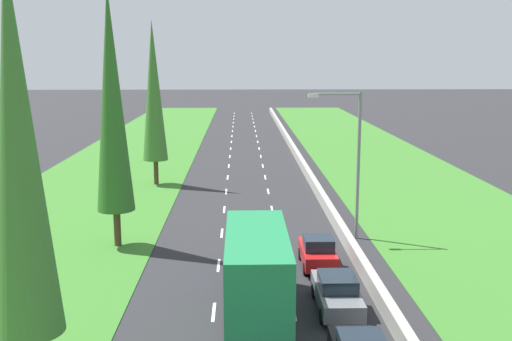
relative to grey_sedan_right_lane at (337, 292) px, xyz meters
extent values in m
plane|color=#28282B|center=(-3.65, 38.88, -0.81)|extent=(300.00, 300.00, 0.00)
cube|color=#387528|center=(-16.30, 38.88, -0.79)|extent=(14.00, 140.00, 0.04)
cube|color=#387528|center=(10.70, 38.88, -0.79)|extent=(14.00, 140.00, 0.04)
cube|color=#9E9B93|center=(2.05, 38.88, -0.39)|extent=(0.44, 120.00, 0.85)
cube|color=white|center=(-5.40, -0.12, -0.81)|extent=(0.14, 2.00, 0.01)
cube|color=white|center=(-5.40, 5.88, -0.81)|extent=(0.14, 2.00, 0.01)
cube|color=white|center=(-5.40, 11.88, -0.81)|extent=(0.14, 2.00, 0.01)
cube|color=white|center=(-5.40, 17.88, -0.81)|extent=(0.14, 2.00, 0.01)
cube|color=white|center=(-5.40, 23.88, -0.81)|extent=(0.14, 2.00, 0.01)
cube|color=white|center=(-5.40, 29.88, -0.81)|extent=(0.14, 2.00, 0.01)
cube|color=white|center=(-5.40, 35.88, -0.81)|extent=(0.14, 2.00, 0.01)
cube|color=white|center=(-5.40, 41.88, -0.81)|extent=(0.14, 2.00, 0.01)
cube|color=white|center=(-5.40, 47.88, -0.81)|extent=(0.14, 2.00, 0.01)
cube|color=white|center=(-5.40, 53.88, -0.81)|extent=(0.14, 2.00, 0.01)
cube|color=white|center=(-5.40, 59.88, -0.81)|extent=(0.14, 2.00, 0.01)
cube|color=white|center=(-5.40, 65.88, -0.81)|extent=(0.14, 2.00, 0.01)
cube|color=white|center=(-5.40, 71.88, -0.81)|extent=(0.14, 2.00, 0.01)
cube|color=white|center=(-5.40, 77.88, -0.81)|extent=(0.14, 2.00, 0.01)
cube|color=white|center=(-5.40, 83.88, -0.81)|extent=(0.14, 2.00, 0.01)
cube|color=white|center=(-5.40, 89.88, -0.81)|extent=(0.14, 2.00, 0.01)
cube|color=white|center=(-5.40, 95.88, -0.81)|extent=(0.14, 2.00, 0.01)
cube|color=white|center=(-1.90, -0.12, -0.81)|extent=(0.14, 2.00, 0.01)
cube|color=white|center=(-1.90, 5.88, -0.81)|extent=(0.14, 2.00, 0.01)
cube|color=white|center=(-1.90, 11.88, -0.81)|extent=(0.14, 2.00, 0.01)
cube|color=white|center=(-1.90, 17.88, -0.81)|extent=(0.14, 2.00, 0.01)
cube|color=white|center=(-1.90, 23.88, -0.81)|extent=(0.14, 2.00, 0.01)
cube|color=white|center=(-1.90, 29.88, -0.81)|extent=(0.14, 2.00, 0.01)
cube|color=white|center=(-1.90, 35.88, -0.81)|extent=(0.14, 2.00, 0.01)
cube|color=white|center=(-1.90, 41.88, -0.81)|extent=(0.14, 2.00, 0.01)
cube|color=white|center=(-1.90, 47.88, -0.81)|extent=(0.14, 2.00, 0.01)
cube|color=white|center=(-1.90, 53.88, -0.81)|extent=(0.14, 2.00, 0.01)
cube|color=white|center=(-1.90, 59.88, -0.81)|extent=(0.14, 2.00, 0.01)
cube|color=white|center=(-1.90, 65.88, -0.81)|extent=(0.14, 2.00, 0.01)
cube|color=white|center=(-1.90, 71.88, -0.81)|extent=(0.14, 2.00, 0.01)
cube|color=white|center=(-1.90, 77.88, -0.81)|extent=(0.14, 2.00, 0.01)
cube|color=white|center=(-1.90, 83.88, -0.81)|extent=(0.14, 2.00, 0.01)
cube|color=white|center=(-1.90, 89.88, -0.81)|extent=(0.14, 2.00, 0.01)
cube|color=white|center=(-1.90, 95.88, -0.81)|extent=(0.14, 2.00, 0.01)
cube|color=slate|center=(0.00, 0.03, -0.13)|extent=(1.76, 4.50, 0.72)
cube|color=#19232D|center=(0.00, -0.12, 0.53)|extent=(1.56, 1.90, 0.60)
cylinder|color=black|center=(-0.80, 1.43, -0.49)|extent=(0.22, 0.64, 0.64)
cylinder|color=black|center=(0.80, 1.43, -0.49)|extent=(0.22, 0.64, 0.64)
cylinder|color=black|center=(-0.80, -1.36, -0.49)|extent=(0.22, 0.64, 0.64)
cylinder|color=black|center=(0.80, -1.36, -0.49)|extent=(0.22, 0.64, 0.64)
cube|color=black|center=(-3.57, -1.08, -0.21)|extent=(2.20, 9.40, 0.56)
cube|color=#1E47B7|center=(-3.57, 2.52, 1.32)|extent=(2.40, 2.20, 2.50)
cube|color=#1E7F47|center=(-3.57, -2.18, 1.72)|extent=(2.44, 7.20, 3.30)
cylinder|color=black|center=(-4.69, 2.22, -0.49)|extent=(0.22, 0.64, 0.64)
cylinder|color=black|center=(-2.45, 2.22, -0.49)|extent=(0.22, 0.64, 0.64)
cylinder|color=black|center=(-4.69, -3.26, -0.49)|extent=(0.22, 0.64, 0.64)
cylinder|color=black|center=(-2.45, -3.26, -0.49)|extent=(0.22, 0.64, 0.64)
cube|color=red|center=(-0.14, 5.54, -0.11)|extent=(1.68, 3.90, 0.76)
cube|color=#19232D|center=(-0.14, 5.24, 0.59)|extent=(1.52, 1.60, 0.64)
cylinder|color=black|center=(-0.90, 6.75, -0.49)|extent=(0.22, 0.64, 0.64)
cylinder|color=black|center=(0.62, 6.75, -0.49)|extent=(0.22, 0.64, 0.64)
cylinder|color=black|center=(-0.90, 4.34, -0.49)|extent=(0.22, 0.64, 0.64)
cylinder|color=black|center=(0.62, 4.34, -0.49)|extent=(0.22, 0.64, 0.64)
cube|color=slate|center=(-3.69, 6.82, -0.11)|extent=(1.68, 3.90, 0.76)
cube|color=#19232D|center=(-3.69, 6.52, 0.59)|extent=(1.52, 1.60, 0.64)
cylinder|color=black|center=(-4.45, 8.03, -0.49)|extent=(0.22, 0.64, 0.64)
cylinder|color=black|center=(-2.93, 8.03, -0.49)|extent=(0.22, 0.64, 0.64)
cylinder|color=black|center=(-4.45, 5.61, -0.49)|extent=(0.22, 0.64, 0.64)
cylinder|color=black|center=(-2.93, 5.61, -0.49)|extent=(0.22, 0.64, 0.64)
cone|color=#3D752D|center=(-11.01, -6.40, 7.43)|extent=(2.16, 2.16, 12.09)
cylinder|color=#4C3823|center=(-11.46, 9.43, 0.29)|extent=(0.41, 0.41, 2.20)
cone|color=#2D6623|center=(-11.46, 9.43, 7.78)|extent=(2.17, 2.17, 12.79)
cylinder|color=#4C3823|center=(-11.59, 26.91, 0.29)|extent=(0.41, 0.41, 2.20)
cone|color=#3D752D|center=(-11.59, 26.91, 7.36)|extent=(2.15, 2.15, 11.94)
cylinder|color=gray|center=(2.91, 10.62, 3.69)|extent=(0.20, 0.20, 9.00)
cylinder|color=gray|center=(1.51, 10.62, 8.04)|extent=(2.80, 0.12, 0.12)
cube|color=silver|center=(0.11, 10.62, 7.94)|extent=(0.60, 0.28, 0.20)
camera|label=1|loc=(-4.20, -24.68, 10.11)|focal=41.98mm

